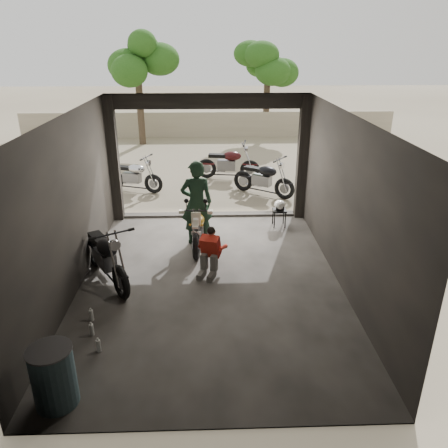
{
  "coord_description": "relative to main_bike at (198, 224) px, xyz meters",
  "views": [
    {
      "loc": [
        0.0,
        -7.41,
        4.37
      ],
      "look_at": [
        0.29,
        0.6,
        0.99
      ],
      "focal_mm": 35.0,
      "sensor_mm": 36.0,
      "label": 1
    }
  ],
  "objects": [
    {
      "name": "mechanic",
      "position": [
        0.23,
        -1.33,
        -0.07
      ],
      "size": [
        0.68,
        0.79,
        0.96
      ],
      "primitive_type": null,
      "rotation": [
        0.0,
        0.0,
        -0.34
      ],
      "color": "red",
      "rests_on": "ground"
    },
    {
      "name": "helmet",
      "position": [
        2.01,
        1.09,
        0.04
      ],
      "size": [
        0.31,
        0.32,
        0.25
      ],
      "primitive_type": "ellipsoid",
      "rotation": [
        0.0,
        0.0,
        -0.18
      ],
      "color": "white",
      "rests_on": "stool"
    },
    {
      "name": "main_bike",
      "position": [
        0.0,
        0.0,
        0.0
      ],
      "size": [
        0.77,
        1.68,
        1.09
      ],
      "primitive_type": null,
      "rotation": [
        0.0,
        0.0,
        -0.06
      ],
      "color": "beige",
      "rests_on": "ground"
    },
    {
      "name": "ground",
      "position": [
        0.25,
        -1.64,
        -0.55
      ],
      "size": [
        80.0,
        80.0,
        0.0
      ],
      "primitive_type": "plane",
      "color": "#7A6D56",
      "rests_on": "ground"
    },
    {
      "name": "outside_bike_a",
      "position": [
        -2.09,
        4.07,
        0.03
      ],
      "size": [
        1.84,
        1.24,
        1.15
      ],
      "primitive_type": null,
      "rotation": [
        0.0,
        0.0,
        1.22
      ],
      "color": "black",
      "rests_on": "ground"
    },
    {
      "name": "boundary_wall",
      "position": [
        0.25,
        12.36,
        0.05
      ],
      "size": [
        18.0,
        0.3,
        1.2
      ],
      "primitive_type": "cube",
      "color": "gray",
      "rests_on": "ground"
    },
    {
      "name": "left_bike",
      "position": [
        -1.75,
        -1.5,
        0.07
      ],
      "size": [
        1.61,
        1.96,
        1.24
      ],
      "primitive_type": null,
      "rotation": [
        0.0,
        0.0,
        0.55
      ],
      "color": "black",
      "rests_on": "ground"
    },
    {
      "name": "garage",
      "position": [
        0.25,
        -1.09,
        0.73
      ],
      "size": [
        7.0,
        7.13,
        3.2
      ],
      "color": "#2D2B28",
      "rests_on": "ground"
    },
    {
      "name": "oil_drum",
      "position": [
        -1.75,
        -4.64,
        -0.12
      ],
      "size": [
        0.57,
        0.57,
        0.85
      ],
      "primitive_type": "cylinder",
      "rotation": [
        0.0,
        0.0,
        -0.04
      ],
      "color": "#3A5862",
      "rests_on": "ground"
    },
    {
      "name": "sign_post",
      "position": [
        3.5,
        3.09,
        0.84
      ],
      "size": [
        0.7,
        0.08,
        2.09
      ],
      "rotation": [
        0.0,
        0.0,
        0.23
      ],
      "color": "black",
      "rests_on": "ground"
    },
    {
      "name": "outside_bike_b",
      "position": [
        0.9,
        5.28,
        0.09
      ],
      "size": [
        1.96,
        1.02,
        1.26
      ],
      "primitive_type": null,
      "rotation": [
        0.0,
        0.0,
        1.43
      ],
      "color": "#3B0E0F",
      "rests_on": "ground"
    },
    {
      "name": "tree_right",
      "position": [
        3.05,
        12.36,
        3.01
      ],
      "size": [
        2.2,
        2.2,
        5.0
      ],
      "color": "#382B1E",
      "rests_on": "ground"
    },
    {
      "name": "stool",
      "position": [
        2.01,
        1.09,
        -0.16
      ],
      "size": [
        0.33,
        0.33,
        0.46
      ],
      "rotation": [
        0.0,
        0.0,
        -0.03
      ],
      "color": "black",
      "rests_on": "ground"
    },
    {
      "name": "rider",
      "position": [
        -0.04,
        0.21,
        0.44
      ],
      "size": [
        0.76,
        0.54,
        1.96
      ],
      "primitive_type": "imported",
      "rotation": [
        0.0,
        0.0,
        3.24
      ],
      "color": "black",
      "rests_on": "ground"
    },
    {
      "name": "tree_left",
      "position": [
        -2.75,
        10.86,
        3.44
      ],
      "size": [
        2.2,
        2.2,
        5.6
      ],
      "color": "#382B1E",
      "rests_on": "ground"
    },
    {
      "name": "outside_bike_c",
      "position": [
        1.89,
        3.56,
        0.06
      ],
      "size": [
        1.89,
        1.65,
        1.22
      ],
      "primitive_type": null,
      "rotation": [
        0.0,
        0.0,
        0.95
      ],
      "color": "black",
      "rests_on": "ground"
    }
  ]
}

